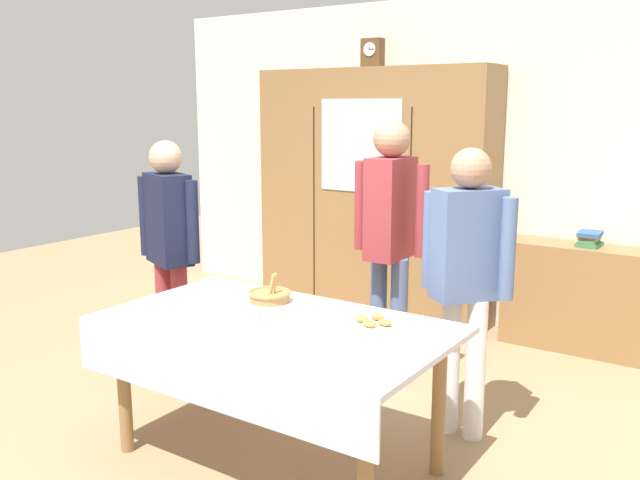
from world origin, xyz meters
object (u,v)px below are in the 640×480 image
at_px(mantel_clock, 373,53).
at_px(tea_cup_far_right, 227,292).
at_px(person_beside_shelf, 169,236).
at_px(spoon_far_right, 132,315).
at_px(person_behind_table_left, 390,226).
at_px(spoon_mid_right, 369,344).
at_px(bookshelf_low, 585,299).
at_px(book_stack, 590,239).
at_px(pastry_plate, 374,323).
at_px(dining_table, 271,343).
at_px(bread_basket, 270,295).
at_px(tea_cup_mid_right, 251,316).
at_px(wall_cabinet, 373,194).
at_px(tea_cup_back_edge, 274,332).
at_px(person_behind_table_right, 467,266).

distance_m(mantel_clock, tea_cup_far_right, 2.80).
relative_size(mantel_clock, person_beside_shelf, 0.15).
relative_size(spoon_far_right, person_beside_shelf, 0.07).
bearing_deg(person_behind_table_left, spoon_mid_right, -65.46).
height_order(spoon_mid_right, person_beside_shelf, person_beside_shelf).
distance_m(bookshelf_low, tea_cup_far_right, 2.81).
distance_m(book_stack, pastry_plate, 2.44).
distance_m(tea_cup_far_right, spoon_mid_right, 1.08).
bearing_deg(tea_cup_far_right, spoon_mid_right, -12.58).
distance_m(dining_table, bread_basket, 0.41).
height_order(tea_cup_mid_right, pastry_plate, tea_cup_mid_right).
bearing_deg(wall_cabinet, tea_cup_far_right, -80.29).
distance_m(dining_table, pastry_plate, 0.52).
height_order(tea_cup_far_right, spoon_far_right, tea_cup_far_right).
bearing_deg(bookshelf_low, person_beside_shelf, -136.51).
bearing_deg(person_beside_shelf, spoon_mid_right, -16.78).
distance_m(dining_table, tea_cup_far_right, 0.57).
distance_m(wall_cabinet, tea_cup_mid_right, 2.75).
bearing_deg(person_beside_shelf, tea_cup_back_edge, -26.72).
relative_size(tea_cup_far_right, pastry_plate, 0.46).
height_order(mantel_clock, pastry_plate, mantel_clock).
bearing_deg(tea_cup_far_right, wall_cabinet, 99.71).
xyz_separation_m(wall_cabinet, bookshelf_low, (1.80, 0.05, -0.67)).
xyz_separation_m(bookshelf_low, person_behind_table_left, (-0.92, -1.38, 0.66)).
bearing_deg(person_behind_table_right, book_stack, 82.51).
distance_m(wall_cabinet, tea_cup_far_right, 2.40).
bearing_deg(tea_cup_far_right, mantel_clock, 100.30).
bearing_deg(person_behind_table_right, wall_cabinet, 132.15).
height_order(spoon_far_right, person_beside_shelf, person_beside_shelf).
xyz_separation_m(wall_cabinet, tea_cup_far_right, (0.40, -2.35, -0.28)).
relative_size(bookshelf_low, tea_cup_mid_right, 9.10).
relative_size(person_beside_shelf, person_behind_table_right, 1.00).
bearing_deg(spoon_mid_right, person_beside_shelf, 163.22).
bearing_deg(tea_cup_far_right, dining_table, -25.55).
height_order(bookshelf_low, bread_basket, bread_basket).
xyz_separation_m(mantel_clock, person_behind_table_right, (1.59, -1.73, -1.27)).
height_order(dining_table, bookshelf_low, bookshelf_low).
bearing_deg(tea_cup_far_right, person_behind_table_right, 27.86).
xyz_separation_m(dining_table, person_beside_shelf, (-1.29, 0.56, 0.31)).
xyz_separation_m(spoon_far_right, spoon_mid_right, (1.23, 0.31, 0.00)).
xyz_separation_m(dining_table, wall_cabinet, (-0.90, 2.59, 0.40)).
height_order(book_stack, spoon_mid_right, book_stack).
distance_m(dining_table, mantel_clock, 3.18).
bearing_deg(person_behind_table_right, bookshelf_low, 82.51).
xyz_separation_m(tea_cup_back_edge, bread_basket, (-0.38, 0.46, 0.01)).
bearing_deg(dining_table, person_behind_table_right, 51.92).
height_order(tea_cup_back_edge, person_behind_table_left, person_behind_table_left).
bearing_deg(person_behind_table_right, spoon_far_right, -139.07).
relative_size(tea_cup_back_edge, spoon_far_right, 1.09).
height_order(tea_cup_far_right, person_behind_table_right, person_behind_table_right).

